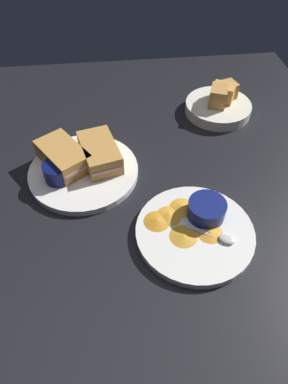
# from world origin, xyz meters

# --- Properties ---
(ground_plane) EXTENTS (1.10, 1.10, 0.03)m
(ground_plane) POSITION_xyz_m (0.00, 0.00, -0.01)
(ground_plane) COLOR black
(plate_sandwich_main) EXTENTS (0.25, 0.25, 0.02)m
(plate_sandwich_main) POSITION_xyz_m (-0.01, -0.12, 0.01)
(plate_sandwich_main) COLOR white
(plate_sandwich_main) RESTS_ON ground_plane
(sandwich_half_near) EXTENTS (0.15, 0.11, 0.05)m
(sandwich_half_near) POSITION_xyz_m (-0.03, -0.08, 0.04)
(sandwich_half_near) COLOR #C68C42
(sandwich_half_near) RESTS_ON plate_sandwich_main
(sandwich_half_far) EXTENTS (0.15, 0.14, 0.05)m
(sandwich_half_far) POSITION_xyz_m (-0.03, -0.17, 0.04)
(sandwich_half_far) COLOR #C68C42
(sandwich_half_far) RESTS_ON plate_sandwich_main
(ramekin_dark_sauce) EXTENTS (0.06, 0.06, 0.04)m
(ramekin_dark_sauce) POSITION_xyz_m (0.01, -0.18, 0.04)
(ramekin_dark_sauce) COLOR #0C144C
(ramekin_dark_sauce) RESTS_ON plate_sandwich_main
(spoon_by_dark_ramekin) EXTENTS (0.04, 0.10, 0.01)m
(spoon_by_dark_ramekin) POSITION_xyz_m (-0.00, -0.12, 0.02)
(spoon_by_dark_ramekin) COLOR silver
(spoon_by_dark_ramekin) RESTS_ON plate_sandwich_main
(plate_chips_companion) EXTENTS (0.23, 0.23, 0.02)m
(plate_chips_companion) POSITION_xyz_m (0.19, 0.10, 0.01)
(plate_chips_companion) COLOR white
(plate_chips_companion) RESTS_ON ground_plane
(ramekin_light_gravy) EXTENTS (0.08, 0.08, 0.04)m
(ramekin_light_gravy) POSITION_xyz_m (0.15, 0.13, 0.04)
(ramekin_light_gravy) COLOR navy
(ramekin_light_gravy) RESTS_ON plate_chips_companion
(spoon_by_gravy_ramekin) EXTENTS (0.06, 0.09, 0.01)m
(spoon_by_gravy_ramekin) POSITION_xyz_m (0.21, 0.14, 0.02)
(spoon_by_gravy_ramekin) COLOR silver
(spoon_by_gravy_ramekin) RESTS_ON plate_chips_companion
(plantain_chip_scatter) EXTENTS (0.14, 0.16, 0.01)m
(plantain_chip_scatter) POSITION_xyz_m (0.17, 0.07, 0.02)
(plantain_chip_scatter) COLOR gold
(plantain_chip_scatter) RESTS_ON plate_chips_companion
(bread_basket_rear) EXTENTS (0.18, 0.18, 0.08)m
(bread_basket_rear) POSITION_xyz_m (-0.22, 0.25, 0.03)
(bread_basket_rear) COLOR silver
(bread_basket_rear) RESTS_ON ground_plane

